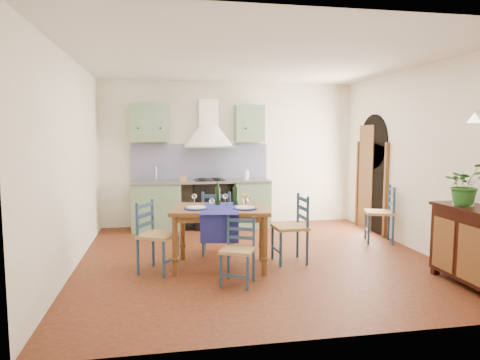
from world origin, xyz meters
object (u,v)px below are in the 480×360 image
Objects in this scene: chair_near at (238,250)px; dining_table at (221,215)px; sideboard at (473,243)px; potted_plant at (465,184)px.

dining_table is at bearing 99.01° from chair_near.
sideboard is (2.72, -0.53, 0.10)m from chair_near.
sideboard is 2.07× the size of potted_plant.
potted_plant is (-0.04, 0.16, 0.68)m from sideboard.
sideboard reaches higher than chair_near.
dining_table is 1.76× the size of chair_near.
potted_plant is at bearing -8.03° from chair_near.
potted_plant is at bearing 103.71° from sideboard.
sideboard is at bearing -11.11° from chair_near.
sideboard is at bearing -76.29° from potted_plant.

